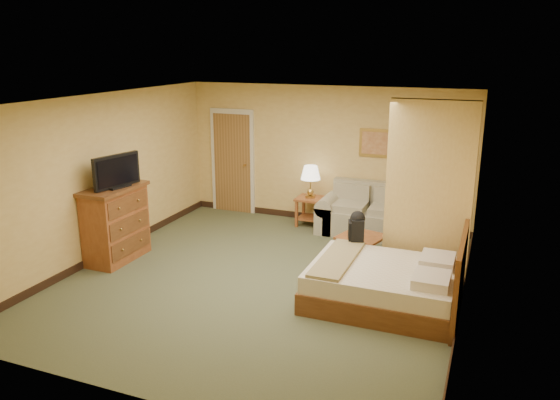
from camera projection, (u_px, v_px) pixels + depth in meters
The scene contains 17 objects.
floor at pixel (263, 280), 7.97m from camera, with size 6.00×6.00×0.00m, color #4B5034.
ceiling at pixel (262, 100), 7.26m from camera, with size 6.00×6.00×0.00m, color white.
back_wall at pixel (326, 155), 10.30m from camera, with size 5.50×0.02×2.60m, color #D7AF5B.
left_wall at pixel (103, 177), 8.59m from camera, with size 0.02×6.00×2.60m, color #D7AF5B.
right_wall at pixel (470, 216), 6.64m from camera, with size 0.02×6.00×2.60m, color #D7AF5B.
partition at pixel (429, 193), 7.68m from camera, with size 1.20×0.15×2.60m, color #D7AF5B.
door at pixel (233, 162), 11.03m from camera, with size 0.94×0.16×2.10m.
baseboard at pixel (324, 218), 10.63m from camera, with size 5.50×0.02×0.12m, color black.
loveseat at pixel (369, 218), 9.85m from camera, with size 1.81×0.84×0.92m.
side_table at pixel (310, 207), 10.31m from camera, with size 0.50×0.50×0.55m.
table_lamp at pixel (311, 174), 10.13m from camera, with size 0.37×0.37×0.61m.
coffee_table at pixel (361, 243), 8.60m from camera, with size 0.80×0.80×0.42m.
wall_picture at pixel (377, 143), 9.85m from camera, with size 0.66×0.04×0.51m.
dresser at pixel (116, 223), 8.58m from camera, with size 0.59×1.12×1.20m.
tv at pixel (117, 172), 8.31m from camera, with size 0.28×0.83×0.51m.
bed at pixel (388, 284), 7.15m from camera, with size 1.94×1.62×1.05m.
backpack at pixel (357, 226), 7.94m from camera, with size 0.26×0.32×0.48m.
Camera 1 is at (2.94, -6.74, 3.29)m, focal length 35.00 mm.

